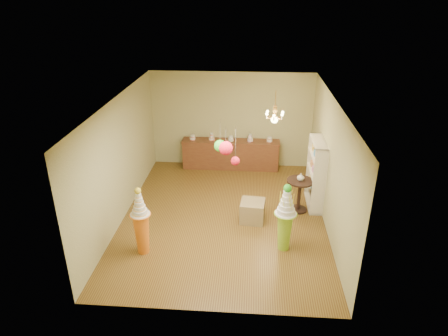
# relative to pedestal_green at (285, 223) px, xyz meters

# --- Properties ---
(floor) EXTENTS (6.50, 6.50, 0.00)m
(floor) POSITION_rel_pedestal_green_xyz_m (-1.43, 1.25, -0.66)
(floor) COLOR brown
(floor) RESTS_ON ground
(ceiling) EXTENTS (6.50, 6.50, 0.00)m
(ceiling) POSITION_rel_pedestal_green_xyz_m (-1.43, 1.25, 2.34)
(ceiling) COLOR silver
(ceiling) RESTS_ON ground
(wall_back) EXTENTS (5.00, 0.04, 3.00)m
(wall_back) POSITION_rel_pedestal_green_xyz_m (-1.43, 4.50, 0.84)
(wall_back) COLOR tan
(wall_back) RESTS_ON ground
(wall_front) EXTENTS (5.00, 0.04, 3.00)m
(wall_front) POSITION_rel_pedestal_green_xyz_m (-1.43, -2.00, 0.84)
(wall_front) COLOR tan
(wall_front) RESTS_ON ground
(wall_left) EXTENTS (0.04, 6.50, 3.00)m
(wall_left) POSITION_rel_pedestal_green_xyz_m (-3.93, 1.25, 0.84)
(wall_left) COLOR tan
(wall_left) RESTS_ON ground
(wall_right) EXTENTS (0.04, 6.50, 3.00)m
(wall_right) POSITION_rel_pedestal_green_xyz_m (1.07, 1.25, 0.84)
(wall_right) COLOR tan
(wall_right) RESTS_ON ground
(pedestal_green) EXTENTS (0.55, 0.55, 1.59)m
(pedestal_green) POSITION_rel_pedestal_green_xyz_m (0.00, 0.00, 0.00)
(pedestal_green) COLOR #8ABD2A
(pedestal_green) RESTS_ON floor
(pedestal_orange) EXTENTS (0.53, 0.53, 1.58)m
(pedestal_orange) POSITION_rel_pedestal_green_xyz_m (-3.06, -0.35, -0.05)
(pedestal_orange) COLOR orange
(pedestal_orange) RESTS_ON floor
(burlap_riser) EXTENTS (0.63, 0.63, 0.53)m
(burlap_riser) POSITION_rel_pedestal_green_xyz_m (-0.70, 1.11, -0.40)
(burlap_riser) COLOR olive
(burlap_riser) RESTS_ON floor
(sideboard) EXTENTS (3.04, 0.54, 1.16)m
(sideboard) POSITION_rel_pedestal_green_xyz_m (-1.43, 4.22, -0.18)
(sideboard) COLOR brown
(sideboard) RESTS_ON floor
(shelving_unit) EXTENTS (0.33, 1.20, 1.80)m
(shelving_unit) POSITION_rel_pedestal_green_xyz_m (0.91, 2.05, 0.24)
(shelving_unit) COLOR beige
(shelving_unit) RESTS_ON floor
(round_table) EXTENTS (0.87, 0.87, 0.87)m
(round_table) POSITION_rel_pedestal_green_xyz_m (0.48, 1.69, -0.10)
(round_table) COLOR black
(round_table) RESTS_ON floor
(vase) EXTENTS (0.23, 0.23, 0.19)m
(vase) POSITION_rel_pedestal_green_xyz_m (0.48, 1.69, 0.30)
(vase) COLOR beige
(vase) RESTS_ON round_table
(pom_red_left) EXTENTS (0.26, 0.26, 0.55)m
(pom_red_left) POSITION_rel_pedestal_green_xyz_m (-1.25, -0.53, 1.92)
(pom_red_left) COLOR #403C2E
(pom_red_left) RESTS_ON ceiling
(pom_green_mid) EXTENTS (0.24, 0.24, 0.67)m
(pom_green_mid) POSITION_rel_pedestal_green_xyz_m (-1.39, -0.10, 1.79)
(pom_green_mid) COLOR #403C2E
(pom_green_mid) RESTS_ON ceiling
(pom_red_right) EXTENTS (0.17, 0.17, 0.78)m
(pom_red_right) POSITION_rel_pedestal_green_xyz_m (-1.07, -0.49, 1.64)
(pom_red_right) COLOR #403C2E
(pom_red_right) RESTS_ON ceiling
(chandelier) EXTENTS (0.68, 0.68, 0.85)m
(chandelier) POSITION_rel_pedestal_green_xyz_m (-0.22, 2.29, 1.64)
(chandelier) COLOR #E7A751
(chandelier) RESTS_ON ceiling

